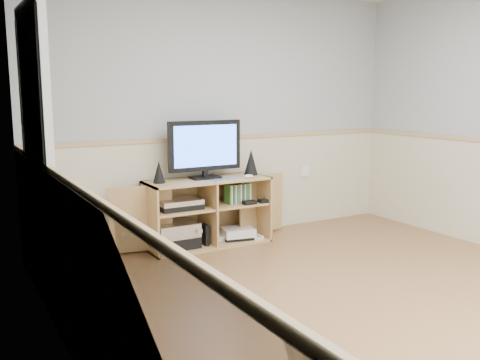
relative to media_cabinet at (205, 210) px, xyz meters
name	(u,v)px	position (x,y,z in m)	size (l,w,h in m)	color
room	(367,132)	(0.27, -1.93, 0.88)	(4.04, 4.54, 2.54)	#A27448
media_cabinet	(205,210)	(0.00, 0.00, 0.00)	(1.88, 0.45, 0.65)	tan
monitor	(205,147)	(0.00, -0.01, 0.62)	(0.75, 0.18, 0.56)	black
speaker_left	(159,172)	(-0.48, -0.03, 0.42)	(0.11, 0.11, 0.21)	black
speaker_right	(251,162)	(0.50, -0.03, 0.45)	(0.14, 0.14, 0.26)	black
keyboard	(226,179)	(0.13, -0.19, 0.32)	(0.30, 0.12, 0.01)	silver
mouse	(249,176)	(0.38, -0.19, 0.34)	(0.10, 0.06, 0.04)	white
av_components	(177,227)	(-0.32, -0.06, -0.11)	(0.50, 0.30, 0.47)	black
game_consoles	(236,234)	(0.31, -0.07, -0.26)	(0.46, 0.31, 0.11)	white
game_cases	(238,193)	(0.32, -0.07, 0.15)	(0.24, 0.14, 0.19)	#3F8C3F
wall_outlet	(304,171)	(1.33, 0.18, 0.27)	(0.12, 0.03, 0.12)	white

